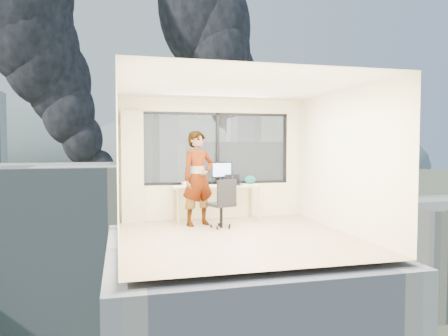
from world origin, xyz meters
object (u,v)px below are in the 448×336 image
object	(u,v)px
game_console	(189,183)
handbag	(250,180)
person	(198,178)
monitor	(222,173)
laptop	(233,180)
chair	(221,203)
desk	(216,203)

from	to	relation	value
game_console	handbag	size ratio (longest dim) A/B	1.25
person	handbag	xyz separation A→B (m)	(1.27, 0.58, -0.10)
game_console	monitor	bearing A→B (deg)	-27.13
person	laptop	bearing A→B (deg)	4.32
laptop	handbag	size ratio (longest dim) A/B	1.41
chair	person	bearing A→B (deg)	117.70
person	laptop	xyz separation A→B (m)	(0.82, 0.37, -0.09)
game_console	laptop	distance (m)	0.94
desk	monitor	distance (m)	0.66
chair	monitor	bearing A→B (deg)	57.45
chair	monitor	world-z (taller)	monitor
desk	chair	world-z (taller)	chair
monitor	game_console	xyz separation A→B (m)	(-0.69, 0.12, -0.21)
desk	person	xyz separation A→B (m)	(-0.47, -0.41, 0.56)
desk	game_console	size ratio (longest dim) A/B	6.09
monitor	laptop	world-z (taller)	monitor
desk	chair	xyz separation A→B (m)	(-0.08, -0.78, 0.11)
chair	handbag	bearing A→B (deg)	28.60
desk	laptop	distance (m)	0.60
desk	monitor	xyz separation A→B (m)	(0.15, 0.14, 0.62)
person	game_console	xyz separation A→B (m)	(-0.07, 0.67, -0.15)
game_console	laptop	size ratio (longest dim) A/B	0.89
chair	person	distance (m)	0.70
handbag	monitor	bearing A→B (deg)	-156.32
person	game_console	bearing A→B (deg)	76.31
desk	handbag	xyz separation A→B (m)	(0.80, 0.17, 0.47)
laptop	game_console	bearing A→B (deg)	166.90
chair	person	world-z (taller)	person
monitor	handbag	xyz separation A→B (m)	(0.65, 0.03, -0.16)
game_console	laptop	world-z (taller)	laptop
monitor	laptop	size ratio (longest dim) A/B	1.49
chair	game_console	distance (m)	1.17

